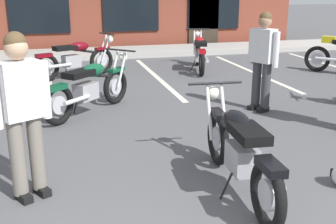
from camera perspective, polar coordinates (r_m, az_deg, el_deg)
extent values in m
plane|color=#515154|center=(5.78, -3.92, -4.26)|extent=(80.00, 80.00, 0.00)
cube|color=#A8A59E|center=(13.33, -10.42, 7.85)|extent=(22.00, 1.80, 0.14)
cube|color=black|center=(14.35, -17.21, 13.56)|extent=(1.90, 0.06, 1.70)
cube|color=black|center=(14.55, -5.09, 14.25)|extent=(1.90, 0.06, 1.70)
cube|color=black|center=(15.34, 6.28, 14.34)|extent=(1.90, 0.06, 1.70)
cube|color=#33281E|center=(15.24, 4.89, 12.86)|extent=(1.10, 0.06, 2.10)
cube|color=silver|center=(9.77, -15.89, 3.89)|extent=(0.12, 4.80, 0.01)
cube|color=silver|center=(10.02, -1.59, 4.84)|extent=(0.12, 4.80, 0.01)
cube|color=silver|center=(10.84, 11.31, 5.43)|extent=(0.12, 4.80, 0.01)
cube|color=silver|center=(12.12, 21.95, 5.72)|extent=(0.12, 4.80, 0.01)
torus|color=black|center=(3.83, 13.38, -10.93)|extent=(0.14, 0.65, 0.64)
cylinder|color=#B7B7BC|center=(3.83, 13.38, -10.93)|extent=(0.08, 0.29, 0.29)
torus|color=black|center=(5.06, 6.81, -3.61)|extent=(0.14, 0.65, 0.64)
cylinder|color=#B7B7BC|center=(5.06, 6.81, -3.61)|extent=(0.08, 0.29, 0.29)
cylinder|color=silver|center=(5.02, 5.61, 0.13)|extent=(0.07, 0.33, 0.66)
cylinder|color=silver|center=(5.08, 7.56, 0.24)|extent=(0.07, 0.33, 0.66)
cylinder|color=black|center=(5.04, 6.44, 3.93)|extent=(0.66, 0.08, 0.03)
sphere|color=silver|center=(5.15, 6.13, 2.60)|extent=(0.18, 0.18, 0.17)
cube|color=black|center=(5.00, 6.79, -0.23)|extent=(0.16, 0.37, 0.06)
cube|color=#9E9EA3|center=(4.33, 10.03, -6.21)|extent=(0.27, 0.42, 0.28)
cylinder|color=silver|center=(4.09, 13.69, -8.50)|extent=(0.11, 0.55, 0.07)
cylinder|color=black|center=(4.42, 9.28, -2.36)|extent=(0.12, 0.94, 0.26)
ellipsoid|color=black|center=(4.41, 9.24, -1.29)|extent=(0.29, 0.50, 0.22)
cube|color=black|center=(4.09, 10.94, -2.82)|extent=(0.31, 0.54, 0.10)
cube|color=black|center=(3.69, 13.80, -7.21)|extent=(0.18, 0.37, 0.08)
cylinder|color=black|center=(4.32, 7.92, -9.95)|extent=(0.14, 0.03, 0.29)
torus|color=black|center=(6.64, -14.71, 0.92)|extent=(0.52, 0.52, 0.64)
cylinder|color=#B7B7BC|center=(6.64, -14.71, 0.92)|extent=(0.25, 0.25, 0.29)
torus|color=black|center=(7.69, -7.18, 3.46)|extent=(0.52, 0.52, 0.64)
cylinder|color=#B7B7BC|center=(7.69, -7.18, 3.46)|extent=(0.25, 0.25, 0.29)
cylinder|color=silver|center=(7.75, -7.34, 5.99)|extent=(0.26, 0.26, 0.66)
cylinder|color=silver|center=(7.65, -6.27, 5.87)|extent=(0.26, 0.26, 0.66)
cylinder|color=black|center=(7.71, -6.53, 8.37)|extent=(0.49, 0.49, 0.03)
sphere|color=silver|center=(7.79, -6.14, 7.43)|extent=(0.24, 0.24, 0.17)
cube|color=#0F4C2D|center=(7.66, -7.08, 5.71)|extent=(0.35, 0.35, 0.06)
cube|color=#9E9EA3|center=(7.07, -11.13, 2.77)|extent=(0.45, 0.45, 0.28)
cylinder|color=silver|center=(6.73, -12.28, 1.63)|extent=(0.44, 0.44, 0.07)
cylinder|color=black|center=(7.17, -10.18, 4.98)|extent=(0.71, 0.71, 0.26)
ellipsoid|color=#0F4C2D|center=(7.17, -10.11, 5.63)|extent=(0.52, 0.52, 0.22)
cube|color=black|center=(6.90, -12.04, 5.10)|extent=(0.57, 0.57, 0.10)
cube|color=#0F4C2D|center=(6.56, -15.02, 3.23)|extent=(0.37, 0.37, 0.08)
cylinder|color=black|center=(7.21, -12.46, 0.81)|extent=(0.11, 0.11, 0.29)
torus|color=black|center=(11.24, 19.63, 6.83)|extent=(0.49, 0.55, 0.64)
cylinder|color=#B7B7BC|center=(11.24, 19.63, 6.83)|extent=(0.23, 0.26, 0.29)
cylinder|color=silver|center=(11.03, 20.81, 6.75)|extent=(0.41, 0.46, 0.07)
cube|color=yellow|center=(11.11, 21.09, 9.20)|extent=(0.36, 0.37, 0.16)
torus|color=black|center=(10.05, 4.61, 6.67)|extent=(0.26, 0.64, 0.64)
cylinder|color=#B7B7BC|center=(10.05, 4.61, 6.67)|extent=(0.13, 0.29, 0.29)
torus|color=black|center=(11.46, 4.06, 7.93)|extent=(0.26, 0.64, 0.64)
cylinder|color=#B7B7BC|center=(11.46, 4.06, 7.93)|extent=(0.13, 0.29, 0.29)
cylinder|color=silver|center=(11.51, 3.60, 9.58)|extent=(0.13, 0.33, 0.66)
cylinder|color=silver|center=(11.52, 4.51, 9.57)|extent=(0.13, 0.33, 0.66)
cylinder|color=black|center=(11.56, 4.06, 11.20)|extent=(0.65, 0.20, 0.03)
sphere|color=silver|center=(11.65, 4.02, 10.56)|extent=(0.21, 0.21, 0.17)
cube|color=#B70F14|center=(11.46, 4.07, 9.44)|extent=(0.23, 0.38, 0.06)
cube|color=#9E9EA3|center=(10.66, 4.36, 7.69)|extent=(0.33, 0.45, 0.28)
cylinder|color=silver|center=(10.32, 5.28, 7.14)|extent=(0.21, 0.55, 0.07)
cylinder|color=black|center=(10.82, 4.31, 9.12)|extent=(0.30, 0.93, 0.26)
ellipsoid|color=#B70F14|center=(10.83, 4.31, 9.55)|extent=(0.37, 0.53, 0.22)
cube|color=black|center=(10.48, 4.45, 9.30)|extent=(0.40, 0.57, 0.10)
cube|color=#B70F14|center=(9.98, 4.66, 8.23)|extent=(0.25, 0.39, 0.08)
cylinder|color=black|center=(10.62, 3.38, 6.26)|extent=(0.14, 0.06, 0.29)
torus|color=black|center=(9.78, -16.30, 5.78)|extent=(0.62, 0.36, 0.64)
cylinder|color=#B7B7BC|center=(9.78, -16.30, 5.78)|extent=(0.29, 0.18, 0.29)
torus|color=black|center=(10.43, -9.05, 6.89)|extent=(0.62, 0.36, 0.64)
cylinder|color=#B7B7BC|center=(10.43, -9.05, 6.89)|extent=(0.29, 0.18, 0.29)
cylinder|color=silver|center=(10.51, -8.92, 8.73)|extent=(0.31, 0.18, 0.66)
cylinder|color=silver|center=(10.36, -8.39, 8.64)|extent=(0.31, 0.18, 0.66)
cylinder|color=black|center=(10.44, -8.36, 10.48)|extent=(0.31, 0.61, 0.03)
sphere|color=silver|center=(10.50, -7.95, 9.76)|extent=(0.23, 0.23, 0.17)
cube|color=maroon|center=(10.41, -8.94, 8.55)|extent=(0.39, 0.28, 0.06)
cube|color=#9E9EA3|center=(10.04, -13.00, 6.75)|extent=(0.46, 0.39, 0.28)
cylinder|color=silver|center=(9.76, -14.54, 6.13)|extent=(0.53, 0.30, 0.07)
cylinder|color=black|center=(10.09, -12.07, 8.24)|extent=(0.88, 0.46, 0.26)
ellipsoid|color=maroon|center=(10.09, -12.00, 8.71)|extent=(0.55, 0.44, 0.22)
cube|color=black|center=(9.93, -13.84, 8.46)|extent=(0.59, 0.48, 0.10)
cube|color=maroon|center=(9.73, -16.55, 7.38)|extent=(0.39, 0.30, 0.08)
cylinder|color=black|center=(10.21, -13.72, 5.38)|extent=(0.08, 0.13, 0.29)
cube|color=black|center=(4.61, -16.78, -10.18)|extent=(0.20, 0.26, 0.08)
cube|color=black|center=(4.53, -19.06, -10.84)|extent=(0.20, 0.26, 0.08)
cylinder|color=slate|center=(4.47, -17.46, -5.17)|extent=(0.20, 0.20, 0.80)
cylinder|color=slate|center=(4.40, -19.80, -5.77)|extent=(0.20, 0.20, 0.80)
cube|color=silver|center=(4.24, -19.44, 2.83)|extent=(0.44, 0.37, 0.56)
cylinder|color=silver|center=(4.35, -16.40, 2.90)|extent=(0.14, 0.14, 0.58)
sphere|color=tan|center=(4.17, -19.97, 8.17)|extent=(0.30, 0.30, 0.22)
sphere|color=brown|center=(4.17, -20.10, 8.86)|extent=(0.28, 0.28, 0.21)
cube|color=black|center=(7.37, 12.78, 0.34)|extent=(0.26, 0.19, 0.08)
cube|color=black|center=(7.48, 11.56, 0.67)|extent=(0.26, 0.19, 0.08)
cylinder|color=#38383D|center=(7.30, 13.18, 3.56)|extent=(0.20, 0.20, 0.80)
cylinder|color=#38383D|center=(7.41, 11.94, 3.84)|extent=(0.20, 0.20, 0.80)
cube|color=silver|center=(7.24, 12.89, 8.80)|extent=(0.36, 0.44, 0.56)
cylinder|color=silver|center=(7.10, 14.49, 8.21)|extent=(0.13, 0.13, 0.58)
cylinder|color=silver|center=(7.39, 11.31, 8.74)|extent=(0.13, 0.13, 0.58)
sphere|color=#A07556|center=(7.20, 13.10, 11.95)|extent=(0.29, 0.29, 0.22)
sphere|color=brown|center=(7.20, 13.17, 12.35)|extent=(0.28, 0.28, 0.21)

